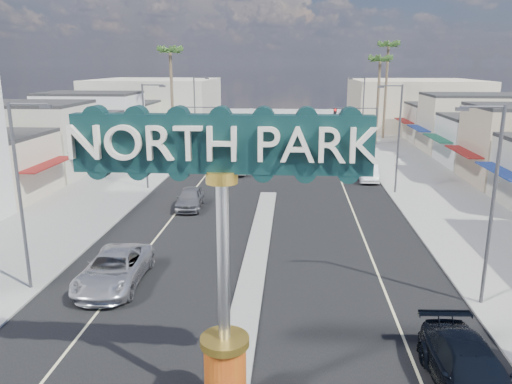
% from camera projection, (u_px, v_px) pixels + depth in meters
% --- Properties ---
extents(ground, '(160.00, 160.00, 0.00)m').
position_uv_depth(ground, '(269.00, 191.00, 42.74)').
color(ground, gray).
rests_on(ground, ground).
extents(road, '(20.00, 120.00, 0.01)m').
position_uv_depth(road, '(269.00, 191.00, 42.73)').
color(road, black).
rests_on(road, ground).
extents(median_island, '(1.30, 30.00, 0.16)m').
position_uv_depth(median_island, '(255.00, 262.00, 27.27)').
color(median_island, gray).
rests_on(median_island, ground).
extents(sidewalk_left, '(8.00, 120.00, 0.12)m').
position_uv_depth(sidewalk_left, '(110.00, 188.00, 43.73)').
color(sidewalk_left, gray).
rests_on(sidewalk_left, ground).
extents(sidewalk_right, '(8.00, 120.00, 0.12)m').
position_uv_depth(sidewalk_right, '(436.00, 194.00, 41.72)').
color(sidewalk_right, gray).
rests_on(sidewalk_right, ground).
extents(storefront_row_left, '(12.00, 42.00, 6.00)m').
position_uv_depth(storefront_row_left, '(63.00, 133.00, 56.26)').
color(storefront_row_left, beige).
rests_on(storefront_row_left, ground).
extents(storefront_row_right, '(12.00, 42.00, 6.00)m').
position_uv_depth(storefront_row_right, '(501.00, 138.00, 52.81)').
color(storefront_row_right, '#B7B29E').
rests_on(storefront_row_right, ground).
extents(backdrop_far_left, '(20.00, 20.00, 8.00)m').
position_uv_depth(backdrop_far_left, '(156.00, 103.00, 86.76)').
color(backdrop_far_left, '#B7B29E').
rests_on(backdrop_far_left, ground).
extents(backdrop_far_right, '(20.00, 20.00, 8.00)m').
position_uv_depth(backdrop_far_right, '(413.00, 104.00, 83.60)').
color(backdrop_far_right, beige).
rests_on(backdrop_far_right, ground).
extents(gateway_sign, '(8.20, 1.50, 9.15)m').
position_uv_depth(gateway_sign, '(223.00, 234.00, 14.20)').
color(gateway_sign, red).
rests_on(gateway_sign, median_island).
extents(traffic_signal_left, '(5.09, 0.45, 6.00)m').
position_uv_depth(traffic_signal_left, '(194.00, 122.00, 55.84)').
color(traffic_signal_left, '#47474C').
rests_on(traffic_signal_left, ground).
extents(traffic_signal_right, '(5.09, 0.45, 6.00)m').
position_uv_depth(traffic_signal_right, '(359.00, 123.00, 54.52)').
color(traffic_signal_right, '#47474C').
rests_on(traffic_signal_right, ground).
extents(streetlight_l_near, '(2.03, 0.22, 9.00)m').
position_uv_depth(streetlight_l_near, '(22.00, 188.00, 22.91)').
color(streetlight_l_near, '#47474C').
rests_on(streetlight_l_near, ground).
extents(streetlight_l_mid, '(2.03, 0.22, 9.00)m').
position_uv_depth(streetlight_l_mid, '(147.00, 131.00, 42.22)').
color(streetlight_l_mid, '#47474C').
rests_on(streetlight_l_mid, ground).
extents(streetlight_l_far, '(2.03, 0.22, 9.00)m').
position_uv_depth(streetlight_l_far, '(196.00, 108.00, 63.46)').
color(streetlight_l_far, '#47474C').
rests_on(streetlight_l_far, ground).
extents(streetlight_r_near, '(2.03, 0.22, 9.00)m').
position_uv_depth(streetlight_r_near, '(490.00, 197.00, 21.41)').
color(streetlight_r_near, '#47474C').
rests_on(streetlight_r_near, ground).
extents(streetlight_r_mid, '(2.03, 0.22, 9.00)m').
position_uv_depth(streetlight_r_mid, '(397.00, 134.00, 40.72)').
color(streetlight_r_mid, '#47474C').
rests_on(streetlight_r_mid, ground).
extents(streetlight_r_far, '(2.03, 0.22, 9.00)m').
position_uv_depth(streetlight_r_far, '(362.00, 110.00, 61.96)').
color(streetlight_r_far, '#47474C').
rests_on(streetlight_r_far, ground).
extents(palm_left_far, '(2.60, 2.60, 13.10)m').
position_uv_depth(palm_left_far, '(170.00, 56.00, 60.10)').
color(palm_left_far, brown).
rests_on(palm_left_far, ground).
extents(palm_right_mid, '(2.60, 2.60, 12.10)m').
position_uv_depth(palm_right_mid, '(380.00, 64.00, 64.25)').
color(palm_right_mid, brown).
rests_on(palm_right_mid, ground).
extents(palm_right_far, '(2.60, 2.60, 14.10)m').
position_uv_depth(palm_right_far, '(388.00, 50.00, 69.46)').
color(palm_right_far, brown).
rests_on(palm_right_far, ground).
extents(suv_left, '(2.90, 6.05, 1.66)m').
position_uv_depth(suv_left, '(114.00, 269.00, 24.48)').
color(suv_left, '#BBBABF').
rests_on(suv_left, ground).
extents(suv_right, '(2.58, 5.80, 1.65)m').
position_uv_depth(suv_right, '(471.00, 372.00, 16.32)').
color(suv_right, black).
rests_on(suv_right, ground).
extents(car_parked_left, '(2.05, 4.64, 1.55)m').
position_uv_depth(car_parked_left, '(190.00, 198.00, 37.61)').
color(car_parked_left, slate).
rests_on(car_parked_left, ground).
extents(car_parked_right, '(1.82, 4.85, 1.58)m').
position_uv_depth(car_parked_right, '(368.00, 172.00, 46.52)').
color(car_parked_right, white).
rests_on(car_parked_right, ground).
extents(city_bus, '(3.27, 11.07, 3.04)m').
position_uv_depth(city_bus, '(241.00, 153.00, 52.34)').
color(city_bus, white).
rests_on(city_bus, ground).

